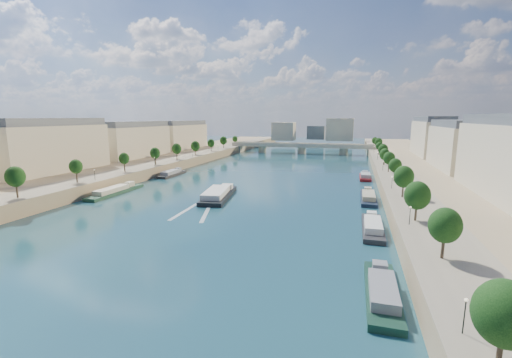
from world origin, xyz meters
The scene contains 17 objects.
ground centered at (0.00, 100.00, 0.00)m, with size 700.00×700.00×0.00m, color #0E303E.
quay_left centered at (-72.00, 100.00, 2.50)m, with size 44.00×520.00×5.00m, color #9E8460.
quay_right centered at (72.00, 100.00, 2.50)m, with size 44.00×520.00×5.00m, color #9E8460.
pave_left centered at (-57.00, 100.00, 5.05)m, with size 14.00×520.00×0.10m, color gray.
pave_right centered at (57.00, 100.00, 5.05)m, with size 14.00×520.00×0.10m, color gray.
trees_left centered at (-55.00, 102.00, 10.48)m, with size 4.80×268.80×8.26m.
trees_right centered at (55.00, 110.00, 10.48)m, with size 4.80×268.80×8.26m.
lamps_left centered at (-52.50, 90.00, 7.78)m, with size 0.36×200.36×4.28m.
lamps_right centered at (52.50, 105.00, 7.78)m, with size 0.36×200.36×4.28m.
buildings_left centered at (-85.00, 112.00, 16.45)m, with size 16.00×226.00×23.20m.
buildings_right centered at (85.00, 112.00, 16.45)m, with size 16.00×226.00×23.20m.
skyline centered at (3.19, 319.52, 14.66)m, with size 79.00×42.00×22.00m.
bridge centered at (0.00, 233.70, 5.08)m, with size 112.00×12.00×8.15m.
tour_barge centered at (-5.99, 76.94, 1.08)m, with size 12.64×29.26×3.84m.
wake centered at (-5.99, 60.36, 0.02)m, with size 11.82×26.03×0.04m.
moored_barges_left centered at (-45.50, 40.58, 0.84)m, with size 5.00×160.66×3.60m.
moored_barges_right centered at (45.50, 52.98, 0.84)m, with size 5.00×164.21×3.60m.
Camera 1 is at (40.15, -33.81, 28.52)m, focal length 24.00 mm.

